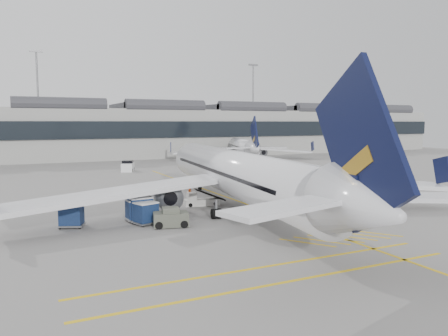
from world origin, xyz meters
name	(u,v)px	position (x,y,z in m)	size (l,w,h in m)	color
ground	(174,231)	(0.00, 0.00, 0.00)	(220.00, 220.00, 0.00)	gray
terminal	(67,131)	(0.00, 71.93, 6.14)	(200.00, 20.45, 12.40)	#9E9E99
light_masts	(53,96)	(-1.67, 86.00, 14.49)	(113.00, 0.60, 25.45)	slate
apron_markings	(233,199)	(10.00, 10.00, 0.01)	(0.25, 60.00, 0.01)	gold
airliner_main	(239,175)	(7.50, 3.97, 3.39)	(39.40, 43.29, 11.53)	silver
airliner_far	(241,147)	(34.60, 55.12, 2.72)	(30.50, 33.82, 9.27)	silver
belt_loader	(200,200)	(5.63, 8.45, 0.49)	(4.19, 1.83, 1.67)	silver
baggage_cart_a	(137,209)	(-1.71, 4.41, 0.96)	(1.79, 1.51, 1.80)	gray
baggage_cart_b	(140,208)	(-1.51, 4.17, 1.10)	(2.05, 1.73, 2.05)	gray
baggage_cart_c	(146,213)	(-1.35, 2.86, 0.96)	(2.06, 1.87, 1.80)	gray
baggage_cart_d	(72,215)	(-6.79, 4.43, 1.00)	(2.19, 2.02, 1.87)	gray
ramp_agent_a	(190,196)	(4.79, 9.07, 0.92)	(0.67, 0.44, 1.85)	#FF520D
ramp_agent_b	(174,208)	(1.57, 4.44, 0.80)	(0.78, 0.61, 1.61)	#DB520B
pushback_tug	(171,218)	(0.20, 1.37, 0.67)	(2.97, 2.20, 1.50)	#535649
safety_cone_nose	(173,186)	(6.79, 20.22, 0.22)	(0.32, 0.32, 0.45)	#F24C0A
safety_cone_engine	(282,209)	(11.17, 2.48, 0.23)	(0.34, 0.34, 0.47)	#F24C0A
service_van_mid	(128,166)	(6.13, 41.05, 0.82)	(2.90, 3.94, 1.82)	white
service_van_right	(255,164)	(27.43, 36.00, 0.84)	(4.05, 2.96, 1.87)	white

